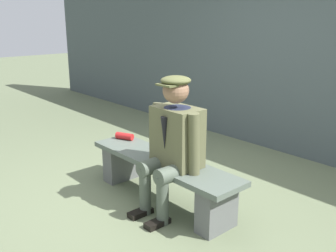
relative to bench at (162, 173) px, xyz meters
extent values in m
plane|color=#626D4F|center=(0.00, 0.00, -0.29)|extent=(30.00, 30.00, 0.00)
cube|color=#515C52|center=(0.00, 0.00, 0.13)|extent=(1.79, 0.43, 0.05)
cube|color=#595B5A|center=(-0.71, 0.00, -0.10)|extent=(0.18, 0.37, 0.40)
cube|color=#595B5A|center=(0.71, 0.00, -0.10)|extent=(0.18, 0.37, 0.40)
cube|color=brown|center=(-0.21, 0.00, 0.43)|extent=(0.45, 0.30, 0.55)
cylinder|color=#1E2338|center=(-0.21, 0.00, 0.67)|extent=(0.25, 0.25, 0.06)
cone|color=black|center=(-0.21, 0.15, 0.49)|extent=(0.07, 0.07, 0.30)
sphere|color=#8C664C|center=(-0.21, 0.02, 0.86)|extent=(0.23, 0.23, 0.23)
ellipsoid|color=#4E522E|center=(-0.21, 0.02, 0.95)|extent=(0.27, 0.27, 0.08)
cube|color=#4E522E|center=(-0.21, 0.13, 0.92)|extent=(0.19, 0.11, 0.02)
cylinder|color=#495447|center=(-0.33, 0.14, 0.15)|extent=(0.15, 0.38, 0.15)
cylinder|color=#495447|center=(-0.33, 0.28, -0.07)|extent=(0.11, 0.11, 0.45)
cube|color=black|center=(-0.33, 0.34, -0.27)|extent=(0.10, 0.24, 0.05)
cylinder|color=brown|center=(-0.46, 0.04, 0.42)|extent=(0.11, 0.13, 0.58)
cylinder|color=#495447|center=(-0.09, 0.14, 0.15)|extent=(0.15, 0.38, 0.15)
cylinder|color=#495447|center=(-0.09, 0.28, -0.07)|extent=(0.11, 0.11, 0.45)
cube|color=black|center=(-0.09, 0.34, -0.27)|extent=(0.10, 0.24, 0.05)
cylinder|color=brown|center=(0.04, 0.04, 0.42)|extent=(0.11, 0.16, 0.58)
cylinder|color=#B21E1E|center=(0.74, -0.08, 0.19)|extent=(0.22, 0.15, 0.08)
cube|color=#434D4F|center=(0.00, -2.26, 0.81)|extent=(12.00, 0.24, 2.22)
camera|label=1|loc=(-2.66, 2.28, 1.49)|focal=41.17mm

